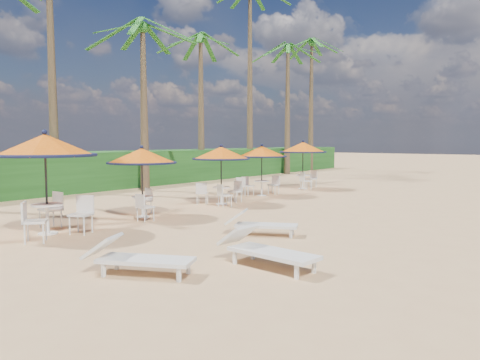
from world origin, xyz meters
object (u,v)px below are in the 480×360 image
object	(u,v)px
station_2	(221,160)
lounger_mid	(264,248)
station_0	(47,158)
station_4	(304,152)
station_1	(142,162)
lounger_near	(135,257)
station_3	(261,158)
lounger_far	(259,223)

from	to	relation	value
station_2	lounger_mid	distance (m)	8.72
station_0	station_4	bearing A→B (deg)	91.97
station_1	lounger_mid	size ratio (longest dim) A/B	1.05
lounger_near	station_3	bearing A→B (deg)	89.22
station_0	lounger_mid	xyz separation A→B (m)	(6.00, 0.77, -1.57)
station_3	lounger_near	distance (m)	12.24
station_4	lounger_near	size ratio (longest dim) A/B	1.18
station_1	station_0	bearing A→B (deg)	-87.37
station_4	lounger_far	size ratio (longest dim) A/B	1.29
station_0	station_2	bearing A→B (deg)	90.76
station_1	station_3	xyz separation A→B (m)	(-0.38, 6.85, -0.07)
station_4	lounger_mid	size ratio (longest dim) A/B	1.13
station_0	station_4	world-z (taller)	station_0
station_2	lounger_mid	xyz separation A→B (m)	(6.09, -6.10, -1.28)
station_3	lounger_near	world-z (taller)	station_3
station_3	lounger_far	world-z (taller)	station_3
station_0	station_3	bearing A→B (deg)	92.99
station_2	lounger_near	world-z (taller)	station_2
station_0	lounger_near	size ratio (longest dim) A/B	1.31
station_1	lounger_mid	world-z (taller)	station_1
lounger_far	station_0	bearing A→B (deg)	-170.24
station_2	lounger_near	xyz separation A→B (m)	(4.62, -7.92, -1.30)
station_3	station_4	world-z (taller)	station_4
station_0	station_1	size ratio (longest dim) A/B	1.19
station_4	lounger_mid	xyz separation A→B (m)	(6.47, -12.82, -1.47)
station_2	lounger_near	size ratio (longest dim) A/B	1.11
lounger_far	lounger_mid	bearing A→B (deg)	-79.23
station_3	station_2	bearing A→B (deg)	-82.20
station_3	station_4	bearing A→B (deg)	89.12
lounger_mid	station_2	bearing A→B (deg)	140.57
station_4	lounger_far	bearing A→B (deg)	-65.77
station_0	lounger_far	size ratio (longest dim) A/B	1.42
station_3	lounger_near	size ratio (longest dim) A/B	1.10
lounger_mid	station_1	bearing A→B (deg)	164.24
lounger_mid	lounger_far	xyz separation A→B (m)	(-1.74, 2.31, -0.04)
station_0	station_2	world-z (taller)	station_0
station_3	lounger_mid	size ratio (longest dim) A/B	1.06
station_1	station_3	distance (m)	6.86
lounger_far	station_1	bearing A→B (deg)	152.63
station_0	lounger_near	distance (m)	4.91
station_0	lounger_mid	bearing A→B (deg)	7.35
station_0	lounger_near	bearing A→B (deg)	-13.00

